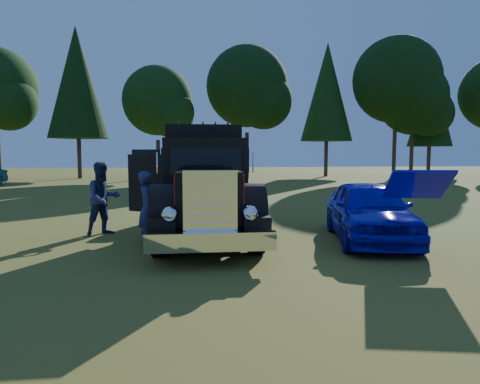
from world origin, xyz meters
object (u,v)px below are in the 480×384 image
diamond_t_truck (204,189)px  hotrod_coupe (370,210)px  spectator_near (148,209)px  spectator_far (103,198)px

diamond_t_truck → hotrod_coupe: 4.31m
diamond_t_truck → hotrod_coupe: size_ratio=1.49×
hotrod_coupe → spectator_near: 5.55m
diamond_t_truck → spectator_near: bearing=-144.5°
hotrod_coupe → spectator_near: bearing=179.9°
hotrod_coupe → spectator_near: size_ratio=2.66×
spectator_near → hotrod_coupe: bearing=-97.5°
spectator_near → spectator_far: 2.12m
diamond_t_truck → hotrod_coupe: bearing=-13.5°
diamond_t_truck → spectator_near: diamond_t_truck is taller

